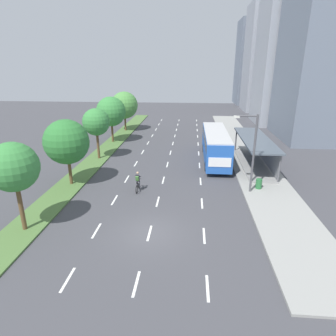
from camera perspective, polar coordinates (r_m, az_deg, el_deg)
name	(u,v)px	position (r m, az deg, el deg)	size (l,w,h in m)	color
ground_plane	(150,233)	(18.89, -3.71, -12.80)	(140.00, 140.00, 0.00)	#424247
median_strip	(109,147)	(38.68, -11.68, 4.16)	(2.60, 52.00, 0.12)	#4C7038
sidewalk_right	(244,150)	(37.75, 14.88, 3.54)	(4.50, 52.00, 0.15)	gray
lane_divider_left	(143,152)	(35.92, -5.09, 3.20)	(0.14, 47.36, 0.01)	white
lane_divider_center	(170,153)	(35.50, 0.50, 3.09)	(0.14, 47.36, 0.01)	white
lane_divider_right	(199,153)	(35.43, 6.16, 2.93)	(0.14, 47.36, 0.01)	white
bus_shelter	(257,149)	(31.73, 17.39, 3.65)	(2.90, 11.30, 2.86)	gray
bus	(216,143)	(32.39, 9.49, 4.98)	(2.54, 11.29, 3.37)	#2356B2
cyclist	(138,182)	(24.52, -6.08, -2.84)	(0.46, 1.82, 1.71)	black
median_tree_nearest	(13,167)	(19.56, -28.54, 0.11)	(3.05, 3.05, 5.81)	brown
median_tree_second	(67,142)	(26.13, -19.64, 4.92)	(3.88, 3.88, 5.82)	brown
median_tree_third	(96,122)	(33.00, -14.18, 8.88)	(3.02, 3.02, 5.70)	brown
median_tree_fourth	(111,112)	(40.35, -11.33, 11.00)	(4.00, 4.00, 6.21)	brown
median_tree_fifth	(124,105)	(47.70, -8.72, 12.31)	(4.31, 4.31, 6.25)	brown
streetlight	(252,149)	(23.93, 16.45, 3.73)	(1.91, 0.24, 6.50)	#4C4C51
trash_bin	(259,184)	(25.84, 17.71, -3.02)	(0.52, 0.52, 0.85)	#286B38
building_near_right	(316,61)	(46.55, 27.43, 18.44)	(7.66, 12.56, 21.62)	slate
building_mid_right	(285,62)	(57.72, 22.31, 19.08)	(8.79, 10.23, 21.84)	#8E939E
building_far_right	(262,59)	(73.97, 18.38, 19.98)	(7.31, 10.01, 23.48)	#8E939E
building_tall_right	(250,63)	(87.00, 16.13, 19.51)	(7.09, 10.40, 22.01)	slate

